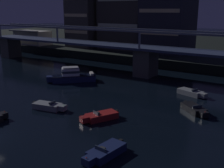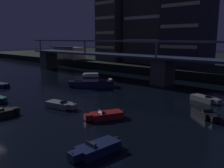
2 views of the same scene
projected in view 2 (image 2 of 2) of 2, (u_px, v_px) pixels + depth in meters
river_bridge at (163, 64)px, 51.10m from camera, size 93.36×6.40×9.38m
tower_west_low at (113, 25)px, 81.60m from camera, size 9.24×8.62×24.36m
tower_west_tall at (151, 7)px, 74.32m from camera, size 13.94×10.52×35.01m
tower_central at (189, 16)px, 66.65m from camera, size 11.66×12.18×27.66m
waterfront_pavilion at (69, 53)px, 91.78m from camera, size 12.40×7.40×4.70m
cabin_cruiser_near_left at (92, 82)px, 49.35m from camera, size 7.82×8.01×2.79m
speedboat_near_right at (60, 105)px, 34.45m from camera, size 5.21×2.59×1.16m
speedboat_mid_left at (105, 115)px, 29.70m from camera, size 3.29×4.99×1.16m
speedboat_mid_right at (96, 149)px, 20.70m from camera, size 2.17×5.23×1.16m
speedboat_far_center at (205, 99)px, 37.79m from camera, size 5.17×2.82×1.16m
speedboat_far_right at (205, 113)px, 30.51m from camera, size 4.58×4.17×1.16m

